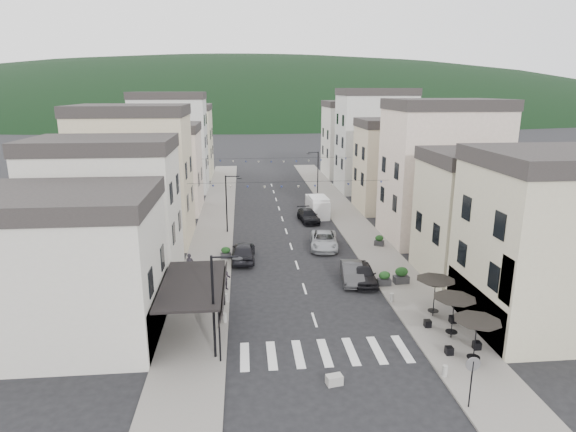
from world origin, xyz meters
name	(u,v)px	position (x,y,z in m)	size (l,w,h in m)	color
ground	(331,373)	(0.00, 0.00, 0.00)	(700.00, 700.00, 0.00)	black
sidewalk_left	(217,218)	(-7.50, 32.00, 0.06)	(4.00, 76.00, 0.12)	slate
sidewalk_right	(345,215)	(7.50, 32.00, 0.06)	(4.00, 76.00, 0.12)	slate
hill_backdrop	(248,112)	(0.00, 300.00, 0.00)	(640.00, 360.00, 70.00)	black
boutique_building	(50,276)	(-15.50, 5.00, 4.00)	(12.00, 8.00, 8.00)	beige
bistro_building	(558,249)	(14.50, 4.00, 5.00)	(10.00, 8.00, 10.00)	#B7AD91
boutique_awning	(197,285)	(-7.25, 5.00, 3.11)	(3.77, 7.50, 3.28)	black
buildings_row_left	(159,159)	(-14.50, 37.75, 6.12)	(10.20, 54.16, 14.00)	beige
buildings_row_right	(394,156)	(14.50, 36.59, 6.32)	(10.20, 54.16, 14.50)	#B7AD91
cafe_terrace	(454,303)	(7.70, 2.80, 2.36)	(2.50, 8.10, 2.53)	black
streetlamp_left_near	(218,296)	(-5.82, 2.00, 3.70)	(1.70, 0.56, 6.00)	black
streetlamp_left_far	(229,198)	(-5.82, 26.00, 3.70)	(1.70, 0.56, 6.00)	black
streetlamp_right_far	(316,168)	(5.82, 44.00, 3.70)	(1.70, 0.56, 6.00)	black
traffic_sign	(472,372)	(5.80, -3.50, 1.93)	(0.70, 0.07, 2.70)	black
bollards	(316,317)	(0.00, 5.50, 0.42)	(11.66, 10.26, 0.60)	gray
bunting_near	(290,185)	(0.00, 22.00, 5.65)	(19.00, 0.28, 0.62)	black
bunting_far	(277,161)	(0.00, 38.00, 5.65)	(19.00, 0.28, 0.62)	black
parked_car_a	(363,274)	(4.60, 11.73, 0.74)	(1.76, 4.36, 1.49)	black
parked_car_b	(352,273)	(3.82, 12.08, 0.73)	(1.54, 4.40, 1.45)	#333335
parked_car_c	(324,240)	(3.01, 20.26, 0.74)	(2.46, 5.34, 1.48)	#999CA2
parked_car_d	(308,216)	(2.80, 29.55, 0.67)	(1.88, 4.62, 1.34)	black
parked_car_e	(243,251)	(-4.47, 17.57, 0.83)	(1.97, 4.89, 1.67)	black
delivery_van	(317,206)	(4.20, 31.93, 1.18)	(2.21, 5.10, 2.40)	white
pedestrian_a	(190,265)	(-8.68, 14.03, 1.04)	(0.67, 0.44, 1.85)	black
pedestrian_b	(225,278)	(-5.86, 11.14, 1.04)	(0.89, 0.69, 1.83)	black
concrete_block_a	(334,380)	(-0.03, -1.00, 0.25)	(0.80, 0.50, 0.50)	#9B9892
planter_la	(202,269)	(-7.75, 14.18, 0.61)	(1.02, 0.79, 1.01)	#29292B
planter_lb	(226,253)	(-6.00, 17.96, 0.62)	(0.97, 0.61, 1.03)	#2E2E31
planter_ra	(401,275)	(7.40, 11.15, 0.73)	(1.18, 0.71, 1.26)	#2D2C2F
planter_rb	(384,278)	(6.00, 10.84, 0.66)	(1.01, 0.59, 1.11)	#323235
planter_rc	(379,240)	(8.25, 20.15, 0.61)	(1.03, 0.82, 1.01)	#2B2B2E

